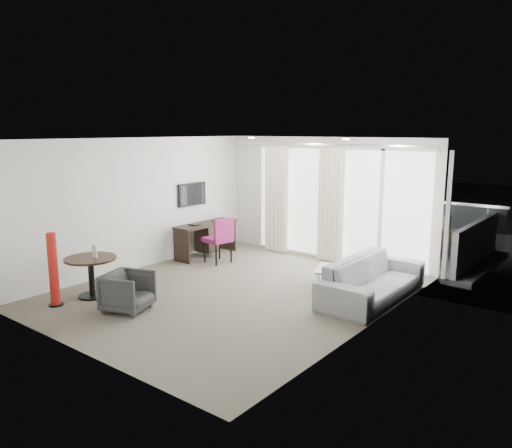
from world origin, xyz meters
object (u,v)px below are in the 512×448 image
Objects in this scene: desk at (206,240)px; tub_armchair at (128,292)px; rattan_chair_b at (431,237)px; desk_chair at (218,240)px; rattan_chair_a at (371,237)px; sofa at (373,279)px; coffee_table at (338,277)px; red_lamp at (53,270)px; round_table at (92,277)px.

desk is 2.33× the size of tub_armchair.
rattan_chair_b is at bearing -41.21° from tub_armchair.
desk_chair is 1.07× the size of rattan_chair_b.
desk_chair is 1.27× the size of rattan_chair_a.
desk_chair is at bearing 87.97° from sofa.
coffee_table is 0.81× the size of rattan_chair_b.
coffee_table is at bearing -51.73° from tub_armchair.
red_lamp is at bearing 131.59° from sofa.
sofa reaches higher than round_table.
coffee_table is 2.68m from rattan_chair_a.
desk_chair is 4.65m from rattan_chair_b.
desk_chair is 3.53m from red_lamp.
coffee_table is at bearing 49.86° from red_lamp.
rattan_chair_b is (-0.21, 3.36, 0.11)m from sofa.
round_table is at bearing -83.86° from desk_chair.
coffee_table is at bearing -92.70° from rattan_chair_b.
rattan_chair_a is (2.37, 5.63, 0.04)m from round_table.
tub_armchair is (1.00, -0.04, -0.03)m from round_table.
round_table is 1.26× the size of tub_armchair.
sofa is at bearing 36.77° from round_table.
desk_chair reaches higher than rattan_chair_b.
sofa is (0.77, -0.23, 0.17)m from coffee_table.
rattan_chair_a is at bearing 25.68° from sofa.
rattan_chair_a is at bearing 67.17° from round_table.
desk_chair is 1.32× the size of coffee_table.
rattan_chair_a is (2.46, 6.23, -0.21)m from red_lamp.
sofa is at bearing -78.99° from rattan_chair_b.
desk_chair is at bearing -128.60° from rattan_chair_b.
tub_armchair is 0.91× the size of coffee_table.
rattan_chair_b is (3.61, 6.75, -0.14)m from red_lamp.
desk is 4.16m from sofa.
rattan_chair_a reaches higher than coffee_table.
sofa is at bearing -78.66° from rattan_chair_a.
desk_chair reaches higher than sofa.
tub_armchair reaches higher than coffee_table.
sofa is at bearing -63.05° from tub_armchair.
desk_chair reaches higher than tub_armchair.
red_lamp reaches higher than coffee_table.
red_lamp is at bearing -98.90° from round_table.
rattan_chair_b is (3.52, 6.15, 0.12)m from round_table.
red_lamp reaches higher than desk.
desk_chair reaches higher than coffee_table.
rattan_chair_b is (1.15, 0.52, 0.07)m from rattan_chair_a.
coffee_table is at bearing 11.77° from desk_chair.
rattan_chair_a is at bearing -148.36° from rattan_chair_b.
red_lamp is at bearing -110.78° from rattan_chair_b.
rattan_chair_b reaches higher than coffee_table.
desk_chair is at bearing 85.59° from red_lamp.
desk_chair is 3.07m from tub_armchair.
desk is 1.33× the size of red_lamp.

